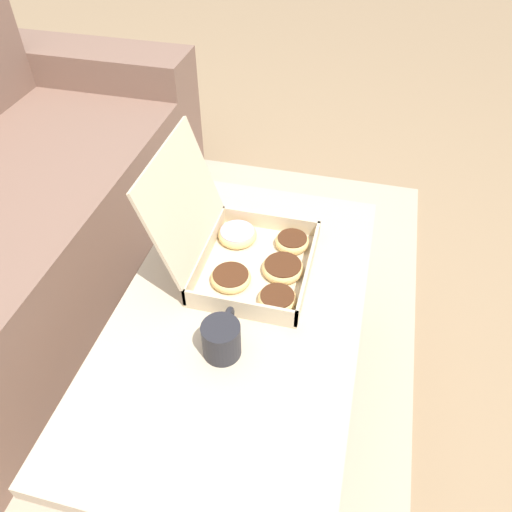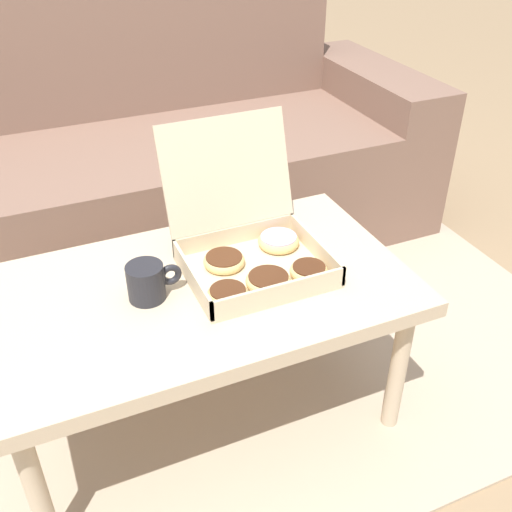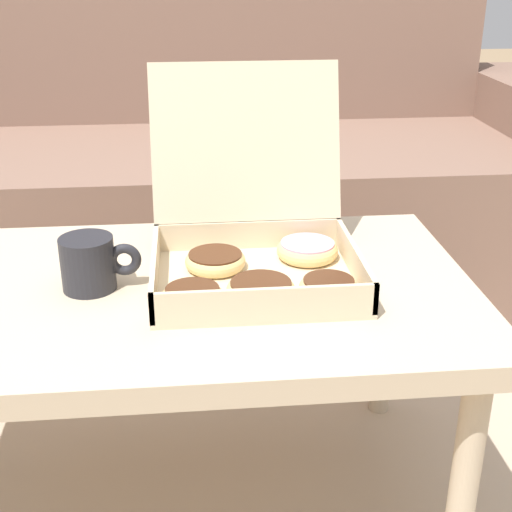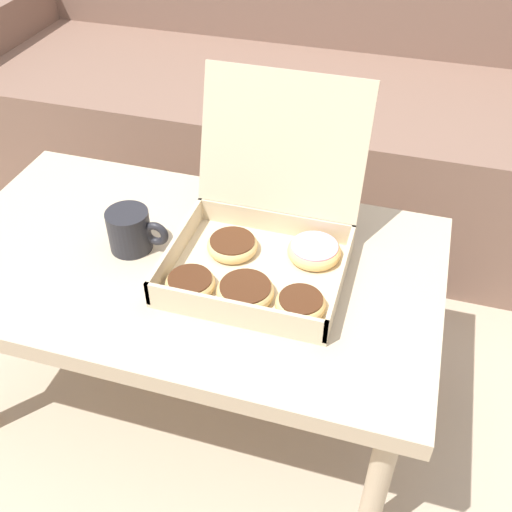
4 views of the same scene
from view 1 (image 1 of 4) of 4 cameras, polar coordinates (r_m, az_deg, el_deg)
The scene contains 5 objects.
ground_plane at distance 1.61m, azimuth -7.44°, elevation -15.45°, with size 12.00×12.00×0.00m, color #937756.
area_rug at distance 1.70m, azimuth -17.22°, elevation -12.71°, with size 2.51×1.93×0.01m, color tan.
coffee_table at distance 1.25m, azimuth -1.96°, elevation -7.68°, with size 1.01×0.58×0.45m.
pastry_box at distance 1.28m, azimuth -1.15°, elevation 0.48°, with size 0.33×0.37×0.33m.
coffee_mug at distance 1.11m, azimuth -3.92°, elevation -9.36°, with size 0.13×0.09×0.09m.
Camera 1 is at (-0.75, -0.39, 1.37)m, focal length 35.00 mm.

